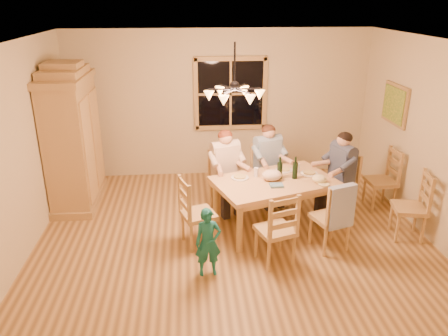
{
  "coord_description": "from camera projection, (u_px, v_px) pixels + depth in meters",
  "views": [
    {
      "loc": [
        -0.59,
        -5.39,
        3.21
      ],
      "look_at": [
        -0.12,
        0.1,
        1.03
      ],
      "focal_mm": 35.0,
      "sensor_mm": 36.0,
      "label": 1
    }
  ],
  "objects": [
    {
      "name": "cap",
      "position": [
        319.0,
        179.0,
        6.14
      ],
      "size": [
        0.2,
        0.2,
        0.11
      ],
      "primitive_type": "ellipsoid",
      "color": "beige",
      "rests_on": "dining_table"
    },
    {
      "name": "chair_near_left",
      "position": [
        275.0,
        240.0,
        5.57
      ],
      "size": [
        0.55,
        0.54,
        0.99
      ],
      "rotation": [
        0.0,
        0.0,
        0.32
      ],
      "color": "#AA874B",
      "rests_on": "floor"
    },
    {
      "name": "wall_right",
      "position": [
        434.0,
        143.0,
        5.94
      ],
      "size": [
        0.02,
        5.0,
        2.7
      ],
      "primitive_type": "cube",
      "color": "beige",
      "rests_on": "floor"
    },
    {
      "name": "towel",
      "position": [
        341.0,
        207.0,
        5.57
      ],
      "size": [
        0.39,
        0.22,
        0.58
      ],
      "primitive_type": "cube",
      "rotation": [
        0.0,
        0.0,
        0.32
      ],
      "color": "#95A8CA",
      "rests_on": "chair_near_right"
    },
    {
      "name": "floor",
      "position": [
        233.0,
        238.0,
        6.22
      ],
      "size": [
        5.5,
        5.5,
        0.0
      ],
      "primitive_type": "plane",
      "color": "brown",
      "rests_on": "ground"
    },
    {
      "name": "child",
      "position": [
        208.0,
        242.0,
        5.26
      ],
      "size": [
        0.34,
        0.24,
        0.88
      ],
      "primitive_type": "imported",
      "rotation": [
        0.0,
        0.0,
        0.1
      ],
      "color": "#186D6A",
      "rests_on": "floor"
    },
    {
      "name": "wine_bottle_b",
      "position": [
        295.0,
        168.0,
        6.23
      ],
      "size": [
        0.08,
        0.08,
        0.33
      ],
      "primitive_type": "cylinder",
      "color": "black",
      "rests_on": "dining_table"
    },
    {
      "name": "adult_slate_man",
      "position": [
        342.0,
        163.0,
        6.63
      ],
      "size": [
        0.52,
        0.49,
        0.87
      ],
      "rotation": [
        0.0,
        0.0,
        1.89
      ],
      "color": "#3A455D",
      "rests_on": "floor"
    },
    {
      "name": "wall_left",
      "position": [
        18.0,
        154.0,
        5.51
      ],
      "size": [
        0.02,
        5.0,
        2.7
      ],
      "primitive_type": "cube",
      "color": "beige",
      "rests_on": "floor"
    },
    {
      "name": "wine_glass_b",
      "position": [
        298.0,
        168.0,
        6.48
      ],
      "size": [
        0.06,
        0.06,
        0.14
      ],
      "primitive_type": "cylinder",
      "color": "silver",
      "rests_on": "dining_table"
    },
    {
      "name": "chandelier",
      "position": [
        234.0,
        93.0,
        5.46
      ],
      "size": [
        0.77,
        0.68,
        0.71
      ],
      "color": "black",
      "rests_on": "ceiling"
    },
    {
      "name": "chair_spare_front",
      "position": [
        407.0,
        218.0,
        6.14
      ],
      "size": [
        0.5,
        0.51,
        0.99
      ],
      "rotation": [
        0.0,
        0.0,
        1.37
      ],
      "color": "#AA874B",
      "rests_on": "floor"
    },
    {
      "name": "cloth_bundle",
      "position": [
        272.0,
        175.0,
        6.2
      ],
      "size": [
        0.28,
        0.22,
        0.15
      ],
      "primitive_type": "ellipsoid",
      "color": "#C9AD92",
      "rests_on": "dining_table"
    },
    {
      "name": "chair_spare_back",
      "position": [
        379.0,
        190.0,
        7.02
      ],
      "size": [
        0.43,
        0.45,
        0.99
      ],
      "rotation": [
        0.0,
        0.0,
        1.6
      ],
      "color": "#AA874B",
      "rests_on": "floor"
    },
    {
      "name": "armoire",
      "position": [
        73.0,
        141.0,
        6.94
      ],
      "size": [
        0.66,
        1.4,
        2.3
      ],
      "color": "olive",
      "rests_on": "floor"
    },
    {
      "name": "dining_table",
      "position": [
        274.0,
        187.0,
        6.27
      ],
      "size": [
        1.91,
        1.5,
        0.76
      ],
      "rotation": [
        0.0,
        0.0,
        0.32
      ],
      "color": "tan",
      "rests_on": "floor"
    },
    {
      "name": "painting",
      "position": [
        395.0,
        104.0,
        6.96
      ],
      "size": [
        0.06,
        0.78,
        0.64
      ],
      "color": "olive",
      "rests_on": "wall_right"
    },
    {
      "name": "wine_glass_a",
      "position": [
        256.0,
        172.0,
        6.33
      ],
      "size": [
        0.06,
        0.06,
        0.14
      ],
      "primitive_type": "cylinder",
      "color": "silver",
      "rests_on": "dining_table"
    },
    {
      "name": "ceiling",
      "position": [
        235.0,
        42.0,
        5.23
      ],
      "size": [
        5.5,
        5.0,
        0.02
      ],
      "primitive_type": "cube",
      "color": "white",
      "rests_on": "wall_back"
    },
    {
      "name": "plate_plaid",
      "position": [
        284.0,
        170.0,
        6.57
      ],
      "size": [
        0.26,
        0.26,
        0.02
      ],
      "primitive_type": "cylinder",
      "color": "white",
      "rests_on": "dining_table"
    },
    {
      "name": "chair_end_left",
      "position": [
        199.0,
        224.0,
        5.97
      ],
      "size": [
        0.54,
        0.55,
        0.99
      ],
      "rotation": [
        0.0,
        0.0,
        -1.25
      ],
      "color": "#AA874B",
      "rests_on": "floor"
    },
    {
      "name": "window",
      "position": [
        231.0,
        94.0,
        7.95
      ],
      "size": [
        1.3,
        0.06,
        1.3
      ],
      "color": "black",
      "rests_on": "wall_back"
    },
    {
      "name": "wall_back",
      "position": [
        219.0,
        104.0,
        8.04
      ],
      "size": [
        5.5,
        0.02,
        2.7
      ],
      "primitive_type": "cube",
      "color": "beige",
      "rests_on": "floor"
    },
    {
      "name": "wine_bottle_a",
      "position": [
        280.0,
        168.0,
        6.23
      ],
      "size": [
        0.08,
        0.08,
        0.33
      ],
      "primitive_type": "cylinder",
      "color": "black",
      "rests_on": "dining_table"
    },
    {
      "name": "napkin",
      "position": [
        276.0,
        185.0,
        6.02
      ],
      "size": [
        0.22,
        0.19,
        0.03
      ],
      "primitive_type": "cube",
      "rotation": [
        0.0,
        0.0,
        0.32
      ],
      "color": "slate",
      "rests_on": "dining_table"
    },
    {
      "name": "chair_end_right",
      "position": [
        338.0,
        195.0,
        6.83
      ],
      "size": [
        0.54,
        0.55,
        0.99
      ],
      "rotation": [
        0.0,
        0.0,
        1.89
      ],
      "color": "#AA874B",
      "rests_on": "floor"
    },
    {
      "name": "plate_slate",
      "position": [
        309.0,
        174.0,
        6.44
      ],
      "size": [
        0.26,
        0.26,
        0.02
      ],
      "primitive_type": "cylinder",
      "color": "white",
      "rests_on": "dining_table"
    },
    {
      "name": "adult_plaid_man",
      "position": [
        268.0,
        155.0,
        7.0
      ],
      "size": [
        0.49,
        0.52,
        0.87
      ],
      "rotation": [
        0.0,
        0.0,
        3.46
      ],
      "color": "#315F87",
      "rests_on": "floor"
    },
    {
      "name": "chair_far_left",
      "position": [
        225.0,
        193.0,
        6.92
      ],
      "size": [
        0.55,
        0.54,
        0.99
      ],
      "rotation": [
        0.0,
        0.0,
        3.46
      ],
      "color": "#AA874B",
      "rests_on": "floor"
    },
    {
      "name": "chair_far_right",
      "position": [
        267.0,
        185.0,
        7.2
      ],
      "size": [
        0.55,
        0.54,
        0.99
      ],
      "rotation": [
        0.0,
        0.0,
        3.46
      ],
      "color": "#AA874B",
      "rests_on": "floor"
    },
    {
      "name": "adult_woman",
      "position": [
        225.0,
        161.0,
        6.72
      ],
      "size": [
        0.49,
        0.52,
        0.87
      ],
      "rotation": [
        0.0,
        0.0,
        3.46
      ],
      "color": "#C6B199",
      "rests_on": "floor"
    },
    {
      "name": "plate_woman",
      "position": [
        240.0,
        178.0,
        6.29
      ],
      "size": [
        0.26,
        0.26,
        0.02
      ],
      "primitive_type": "cylinder",
      "color": "white",
      "rests_on": "dining_table"
    },
    {
      "name": "chair_near_right",
      "position": [
        329.0,
        228.0,
        5.88
      ],
      "size": [
        0.55,
        0.54,
        0.99
      ],
      "rotation": [
        0.0,
        0.0,
        0.32
      ],
      "color": "#AA874B",
      "rests_on": "floor"
    }
  ]
}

